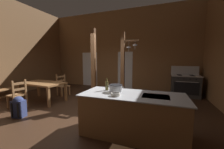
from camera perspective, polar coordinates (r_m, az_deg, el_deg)
The scene contains 15 objects.
ground_plane at distance 4.47m, azimuth -12.40°, elevation -15.47°, with size 9.02×8.16×0.10m, color #382316.
wall_back at distance 7.59m, azimuth 2.87°, elevation 10.64°, with size 9.02×0.14×4.33m, color brown.
glazed_door_back_left at distance 8.28m, azimuth -9.65°, elevation 2.31°, with size 1.00×0.01×2.05m, color white.
glazed_panel_back_right at distance 7.41m, azimuth 5.68°, elevation 1.90°, with size 0.84×0.01×2.05m, color white.
kitchen_island at distance 2.97m, azimuth 8.65°, elevation -16.71°, with size 2.17×0.98×0.89m.
stove_range at distance 6.64m, azimuth 29.19°, elevation -4.15°, with size 1.15×0.84×1.32m.
support_post_with_pot_rack at distance 5.24m, azimuth 4.96°, elevation 4.45°, with size 0.67×0.18×2.68m.
support_post_center at distance 4.69m, azimuth -7.99°, elevation 3.11°, with size 0.14×0.14×2.68m.
dining_table at distance 5.74m, azimuth -28.02°, elevation -3.93°, with size 1.77×1.03×0.74m.
ladderback_chair_near_window at distance 5.41m, azimuth -35.80°, elevation -7.14°, with size 0.49×0.49×0.95m.
ladderback_chair_by_post at distance 6.37m, azimuth -20.72°, elevation -4.44°, with size 0.56×0.56×0.95m.
backpack at distance 4.59m, azimuth -35.54°, elevation -11.15°, with size 0.35×0.34×0.60m.
stockpot_on_counter at distance 2.98m, azimuth 1.67°, elevation -5.94°, with size 0.37×0.30×0.16m.
mixing_bowl_on_counter at distance 2.65m, azimuth 1.53°, elevation -8.62°, with size 0.18×0.18×0.07m.
bottle_tall_on_counter at distance 3.12m, azimuth -2.27°, elevation -4.81°, with size 0.08×0.08×0.29m.
Camera 1 is at (2.27, -3.48, 1.61)m, focal length 20.99 mm.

